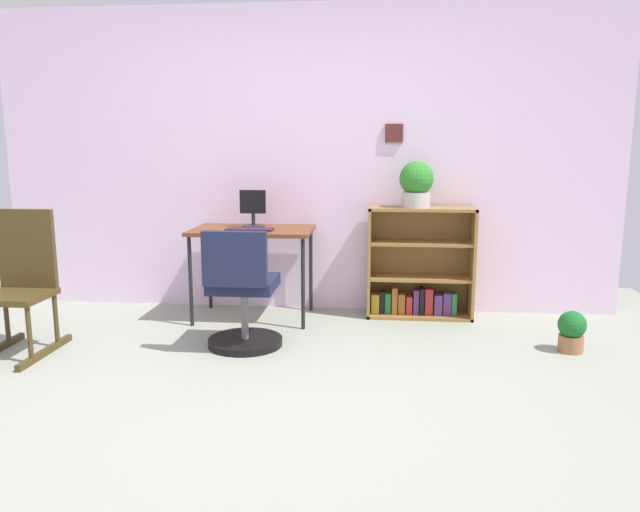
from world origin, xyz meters
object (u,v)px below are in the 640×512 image
(potted_plant_on_shelf, at_px, (416,183))
(potted_plant_floor, at_px, (572,331))
(desk, at_px, (253,236))
(office_chair, at_px, (242,298))
(bookshelf_low, at_px, (419,269))
(rocking_chair, at_px, (21,282))
(keyboard, at_px, (250,229))
(monitor, at_px, (253,210))

(potted_plant_on_shelf, bearing_deg, potted_plant_floor, -36.52)
(desk, xyz_separation_m, office_chair, (0.08, -0.75, -0.32))
(potted_plant_on_shelf, distance_m, potted_plant_floor, 1.58)
(bookshelf_low, bearing_deg, rocking_chair, -157.21)
(keyboard, distance_m, potted_plant_on_shelf, 1.36)
(potted_plant_on_shelf, bearing_deg, desk, -173.00)
(bookshelf_low, relative_size, potted_plant_floor, 3.17)
(monitor, xyz_separation_m, potted_plant_floor, (2.32, -0.71, -0.73))
(bookshelf_low, xyz_separation_m, potted_plant_floor, (0.98, -0.81, -0.24))
(potted_plant_on_shelf, relative_size, potted_plant_floor, 1.29)
(keyboard, height_order, potted_plant_on_shelf, potted_plant_on_shelf)
(keyboard, bearing_deg, rocking_chair, -149.94)
(desk, distance_m, office_chair, 0.81)
(monitor, bearing_deg, keyboard, -85.14)
(bookshelf_low, height_order, potted_plant_floor, bookshelf_low)
(office_chair, bearing_deg, monitor, 96.25)
(rocking_chair, bearing_deg, potted_plant_floor, 5.09)
(monitor, xyz_separation_m, rocking_chair, (-1.37, -1.04, -0.39))
(monitor, relative_size, keyboard, 0.82)
(rocking_chair, xyz_separation_m, potted_plant_on_shelf, (2.68, 1.09, 0.61))
(potted_plant_on_shelf, xyz_separation_m, potted_plant_floor, (1.02, -0.76, -0.94))
(monitor, bearing_deg, office_chair, -83.75)
(rocking_chair, height_order, potted_plant_floor, rocking_chair)
(potted_plant_on_shelf, bearing_deg, bookshelf_low, 53.62)
(desk, relative_size, keyboard, 2.64)
(desk, relative_size, rocking_chair, 0.99)
(potted_plant_floor, bearing_deg, bookshelf_low, 140.33)
(rocking_chair, height_order, potted_plant_on_shelf, potted_plant_on_shelf)
(desk, bearing_deg, potted_plant_on_shelf, 7.00)
(potted_plant_on_shelf, bearing_deg, monitor, -177.82)
(bookshelf_low, bearing_deg, potted_plant_floor, -39.67)
(office_chair, height_order, rocking_chair, rocking_chair)
(rocking_chair, relative_size, bookshelf_low, 1.07)
(keyboard, xyz_separation_m, office_chair, (0.07, -0.63, -0.39))
(desk, distance_m, potted_plant_on_shelf, 1.36)
(monitor, relative_size, office_chair, 0.35)
(monitor, relative_size, potted_plant_floor, 1.05)
(keyboard, height_order, office_chair, office_chair)
(potted_plant_on_shelf, height_order, potted_plant_floor, potted_plant_on_shelf)
(keyboard, distance_m, office_chair, 0.74)
(bookshelf_low, relative_size, potted_plant_on_shelf, 2.46)
(bookshelf_low, bearing_deg, desk, -170.84)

